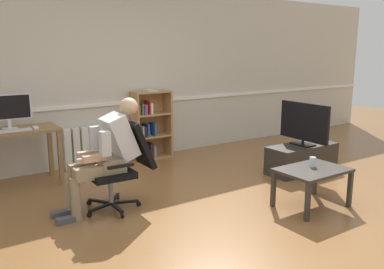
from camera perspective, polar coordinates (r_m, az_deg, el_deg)
ground_plane at (r=4.46m, az=4.60°, el=-10.95°), size 18.00×18.00×0.00m
back_wall at (r=6.40m, az=-10.28°, el=8.29°), size 12.00×0.13×2.70m
computer_desk at (r=5.53m, az=-24.25°, el=-0.62°), size 1.11×0.57×0.76m
imac_monitor at (r=5.54m, az=-24.75°, el=3.37°), size 0.56×0.14×0.44m
keyboard at (r=5.37m, az=-24.22°, el=0.50°), size 0.44×0.12×0.02m
computer_mouse at (r=5.43m, az=-21.42°, el=0.93°), size 0.06×0.10×0.03m
bookshelf at (r=6.49m, az=-6.13°, el=1.08°), size 0.63×0.29×1.12m
radiator at (r=6.24m, az=-14.44°, el=-1.67°), size 0.76×0.08×0.61m
office_chair at (r=4.50m, az=-9.84°, el=-3.81°), size 0.80×0.61×0.97m
person_seated at (r=4.40m, az=-12.13°, el=-2.51°), size 0.98×0.40×1.23m
tv_stand at (r=6.01m, az=15.39°, el=-3.29°), size 1.09×0.43×0.40m
tv_screen at (r=5.90m, az=15.68°, el=1.58°), size 0.21×0.87×0.61m
coffee_table at (r=4.66m, az=16.81°, el=-5.38°), size 0.77×0.55×0.44m
drinking_glass at (r=4.71m, az=16.82°, el=-3.75°), size 0.07×0.07×0.11m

